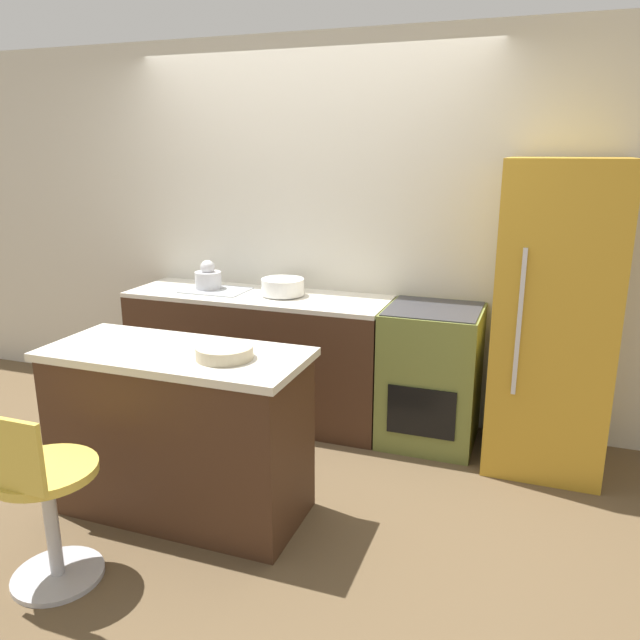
# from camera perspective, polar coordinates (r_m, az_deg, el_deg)

# --- Properties ---
(ground_plane) EXTENTS (14.00, 14.00, 0.00)m
(ground_plane) POSITION_cam_1_polar(r_m,az_deg,el_deg) (4.25, -3.89, -10.58)
(ground_plane) COLOR brown
(wall_back) EXTENTS (8.00, 0.06, 2.60)m
(wall_back) POSITION_cam_1_polar(r_m,az_deg,el_deg) (4.44, -0.89, 8.15)
(wall_back) COLOR beige
(wall_back) RESTS_ON ground_plane
(back_counter) EXTENTS (1.83, 0.58, 0.90)m
(back_counter) POSITION_cam_1_polar(r_m,az_deg,el_deg) (4.45, -5.63, -3.21)
(back_counter) COLOR #422819
(back_counter) RESTS_ON ground_plane
(kitchen_island) EXTENTS (1.34, 0.59, 0.89)m
(kitchen_island) POSITION_cam_1_polar(r_m,az_deg,el_deg) (3.36, -12.70, -9.93)
(kitchen_island) COLOR #422819
(kitchen_island) RESTS_ON ground_plane
(oven_range) EXTENTS (0.60, 0.59, 0.90)m
(oven_range) POSITION_cam_1_polar(r_m,az_deg,el_deg) (4.10, 10.10, -5.02)
(oven_range) COLOR olive
(oven_range) RESTS_ON ground_plane
(refrigerator) EXTENTS (0.66, 0.69, 1.81)m
(refrigerator) POSITION_cam_1_polar(r_m,az_deg,el_deg) (3.88, 20.60, 0.15)
(refrigerator) COLOR gold
(refrigerator) RESTS_ON ground_plane
(stool_chair) EXTENTS (0.44, 0.44, 0.86)m
(stool_chair) POSITION_cam_1_polar(r_m,az_deg,el_deg) (3.02, -24.03, -14.84)
(stool_chair) COLOR #B7B7BC
(stool_chair) RESTS_ON ground_plane
(kettle) EXTENTS (0.19, 0.19, 0.20)m
(kettle) POSITION_cam_1_polar(r_m,az_deg,el_deg) (4.52, -10.20, 3.85)
(kettle) COLOR silver
(kettle) RESTS_ON back_counter
(mixing_bowl) EXTENTS (0.29, 0.29, 0.11)m
(mixing_bowl) POSITION_cam_1_polar(r_m,az_deg,el_deg) (4.27, -3.43, 3.06)
(mixing_bowl) COLOR white
(mixing_bowl) RESTS_ON back_counter
(fruit_bowl) EXTENTS (0.28, 0.28, 0.06)m
(fruit_bowl) POSITION_cam_1_polar(r_m,az_deg,el_deg) (3.02, -8.73, -2.93)
(fruit_bowl) COLOR #C1B28E
(fruit_bowl) RESTS_ON kitchen_island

